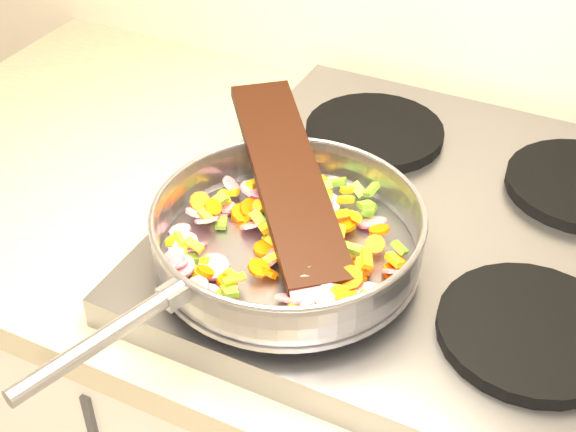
% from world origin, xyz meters
% --- Properties ---
extents(cooktop, '(0.60, 0.60, 0.04)m').
position_xyz_m(cooktop, '(-0.70, 1.67, 0.92)').
color(cooktop, '#939399').
rests_on(cooktop, counter_top).
extents(grate_fl, '(0.19, 0.19, 0.02)m').
position_xyz_m(grate_fl, '(-0.84, 1.52, 0.95)').
color(grate_fl, black).
rests_on(grate_fl, cooktop).
extents(grate_fr, '(0.19, 0.19, 0.02)m').
position_xyz_m(grate_fr, '(-0.56, 1.52, 0.95)').
color(grate_fr, black).
rests_on(grate_fr, cooktop).
extents(grate_bl, '(0.19, 0.19, 0.02)m').
position_xyz_m(grate_bl, '(-0.84, 1.81, 0.95)').
color(grate_bl, black).
rests_on(grate_bl, cooktop).
extents(saute_pan, '(0.34, 0.49, 0.06)m').
position_xyz_m(saute_pan, '(-0.83, 1.51, 0.99)').
color(saute_pan, '#9E9EA5').
rests_on(saute_pan, grate_fl).
extents(vegetable_heap, '(0.28, 0.28, 0.05)m').
position_xyz_m(vegetable_heap, '(-0.84, 1.52, 0.98)').
color(vegetable_heap, '#629A26').
rests_on(vegetable_heap, saute_pan).
extents(wooden_spatula, '(0.26, 0.29, 0.07)m').
position_xyz_m(wooden_spatula, '(-0.86, 1.58, 1.01)').
color(wooden_spatula, black).
rests_on(wooden_spatula, saute_pan).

